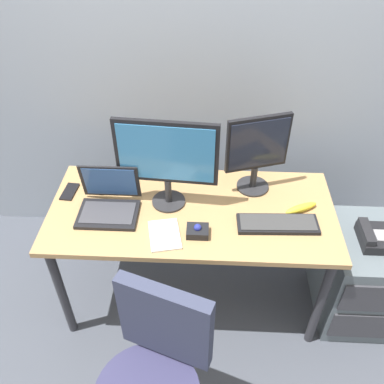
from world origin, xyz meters
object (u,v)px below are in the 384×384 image
object	(u,v)px
file_cabinet	(359,275)
keyboard	(278,224)
banana	(301,208)
paper_notepad	(165,235)
monitor_main	(167,158)
cell_phone	(70,192)
monitor_side	(257,150)
laptop	(109,202)
trackball_mouse	(198,231)
desk_phone	(375,237)
coffee_mug	(102,183)

from	to	relation	value
file_cabinet	keyboard	bearing A→B (deg)	-173.89
banana	paper_notepad	bearing A→B (deg)	-162.94
paper_notepad	file_cabinet	bearing A→B (deg)	8.01
monitor_main	cell_phone	bearing A→B (deg)	174.22
file_cabinet	paper_notepad	distance (m)	1.20
file_cabinet	monitor_side	bearing A→B (deg)	159.28
keyboard	laptop	distance (m)	0.88
paper_notepad	banana	bearing A→B (deg)	17.06
monitor_main	banana	distance (m)	0.76
trackball_mouse	banana	distance (m)	0.57
file_cabinet	monitor_side	world-z (taller)	monitor_side
desk_phone	monitor_side	distance (m)	0.77
trackball_mouse	cell_phone	world-z (taller)	trackball_mouse
monitor_main	laptop	distance (m)	0.40
coffee_mug	banana	size ratio (longest dim) A/B	0.58
monitor_side	trackball_mouse	xyz separation A→B (m)	(-0.30, -0.38, -0.23)
banana	laptop	bearing A→B (deg)	-177.74
monitor_side	desk_phone	bearing A→B (deg)	-22.25
monitor_main	paper_notepad	distance (m)	0.38
file_cabinet	monitor_main	xyz separation A→B (m)	(-1.11, 0.09, 0.74)
file_cabinet	cell_phone	size ratio (longest dim) A/B	4.28
banana	trackball_mouse	bearing A→B (deg)	-160.04
monitor_main	trackball_mouse	xyz separation A→B (m)	(0.17, -0.23, -0.28)
cell_phone	file_cabinet	bearing A→B (deg)	-0.40
desk_phone	monitor_main	size ratio (longest dim) A/B	0.38
file_cabinet	desk_phone	xyz separation A→B (m)	(-0.01, -0.02, 0.34)
file_cabinet	desk_phone	size ratio (longest dim) A/B	3.04
laptop	coffee_mug	xyz separation A→B (m)	(-0.07, 0.16, 0.00)
laptop	cell_phone	world-z (taller)	laptop
banana	monitor_side	bearing A→B (deg)	142.70
trackball_mouse	monitor_side	bearing A→B (deg)	51.91
cell_phone	trackball_mouse	bearing A→B (deg)	-16.80
laptop	banana	bearing A→B (deg)	2.26
keyboard	coffee_mug	bearing A→B (deg)	166.06
file_cabinet	monitor_main	distance (m)	1.33
monitor_main	coffee_mug	size ratio (longest dim) A/B	4.76
trackball_mouse	cell_phone	bearing A→B (deg)	158.45
desk_phone	coffee_mug	distance (m)	1.49
desk_phone	laptop	size ratio (longest dim) A/B	0.64
trackball_mouse	coffee_mug	size ratio (longest dim) A/B	1.01
desk_phone	banana	world-z (taller)	banana
laptop	cell_phone	size ratio (longest dim) A/B	2.19
monitor_side	coffee_mug	xyz separation A→B (m)	(-0.84, -0.07, -0.20)
cell_phone	banana	world-z (taller)	banana
laptop	paper_notepad	world-z (taller)	laptop
file_cabinet	coffee_mug	distance (m)	1.57
desk_phone	paper_notepad	size ratio (longest dim) A/B	0.96
file_cabinet	paper_notepad	bearing A→B (deg)	-171.99
monitor_main	monitor_side	world-z (taller)	monitor_main
monitor_main	file_cabinet	bearing A→B (deg)	-4.84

